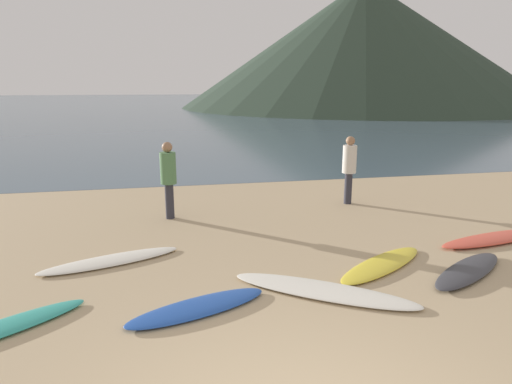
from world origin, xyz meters
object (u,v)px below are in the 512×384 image
Objects in this scene: surfboard_2 at (198,307)px; surfboard_6 at (495,238)px; surfboard_1 at (111,260)px; surfboard_4 at (382,264)px; person_0 at (349,164)px; person_1 at (168,174)px; surfboard_5 at (468,270)px; surfboard_3 at (323,290)px.

surfboard_2 is 0.77× the size of surfboard_6.
surfboard_1 is at bearing 166.15° from surfboard_6.
surfboard_6 is (5.60, 1.55, 0.01)m from surfboard_2.
person_0 is at bearing 42.77° from surfboard_4.
surfboard_4 is 4.77m from person_1.
surfboard_6 is at bearing -148.73° from person_1.
surfboard_2 is 0.96× the size of surfboard_5.
surfboard_2 is 1.18× the size of person_0.
surfboard_2 is 3.10m from surfboard_4.
surfboard_4 is at bearing 63.65° from surfboard_3.
surfboard_4 is at bearing -170.23° from person_1.
person_1 is at bearing 106.61° from surfboard_5.
surfboard_6 is (3.84, 1.40, 0.01)m from surfboard_3.
person_0 is (2.20, 4.45, 0.92)m from surfboard_3.
surfboard_2 reaches higher than surfboard_1.
surfboard_1 is 1.07× the size of surfboard_4.
person_0 is at bearing -119.15° from person_1.
surfboard_3 is 4.63m from person_1.
surfboard_1 is 3.49m from surfboard_3.
surfboard_6 reaches higher than surfboard_2.
person_1 is at bearing 47.88° from surfboard_1.
surfboard_4 is 1.28m from surfboard_5.
surfboard_4 is (1.23, 0.70, -0.00)m from surfboard_3.
person_0 is (3.96, 4.60, 0.92)m from surfboard_2.
surfboard_1 is at bearing 122.27° from person_1.
surfboard_1 is 2.69m from person_1.
surfboard_6 is at bearing -103.50° from person_0.
surfboard_6 is at bearing -17.59° from surfboard_4.
surfboard_4 is 3.98m from person_0.
person_1 reaches higher than surfboard_2.
surfboard_2 is at bearing 149.35° from person_1.
surfboard_3 is 4.09m from surfboard_6.
person_0 is (-1.64, 3.04, 0.91)m from surfboard_6.
surfboard_3 is (3.03, -1.73, 0.00)m from surfboard_1.
surfboard_1 is at bearing -175.62° from surfboard_3.
surfboard_1 is 1.38× the size of person_0.
surfboard_6 is 6.51m from person_1.
surfboard_3 is 1.60× the size of person_1.
surfboard_6 reaches higher than surfboard_3.
person_0 is at bearing 97.76° from surfboard_3.
person_0 reaches higher than surfboard_1.
person_1 reaches higher than person_0.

